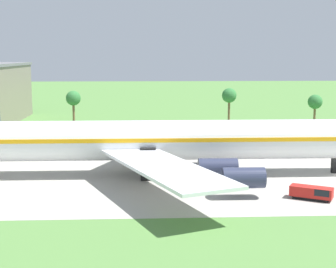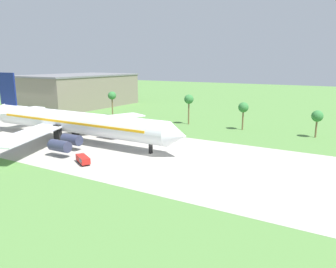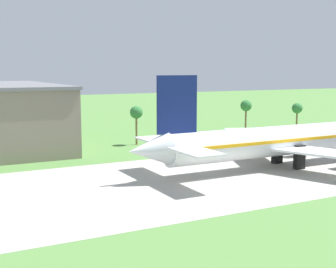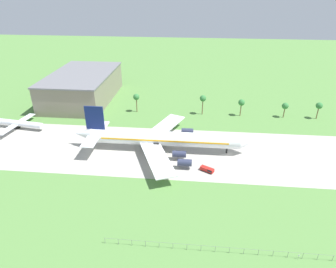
{
  "view_description": "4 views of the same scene",
  "coord_description": "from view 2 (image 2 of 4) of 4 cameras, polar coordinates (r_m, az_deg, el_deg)",
  "views": [
    {
      "loc": [
        -32.44,
        -81.96,
        19.68
      ],
      "look_at": [
        -28.42,
        0.74,
        6.83
      ],
      "focal_mm": 55.0,
      "sensor_mm": 36.0,
      "label": 1
    },
    {
      "loc": [
        45.66,
        -68.33,
        23.37
      ],
      "look_at": [
        4.67,
        0.74,
        5.83
      ],
      "focal_mm": 35.0,
      "sensor_mm": 36.0,
      "label": 2
    },
    {
      "loc": [
        -101.92,
        -76.67,
        21.23
      ],
      "look_at": [
        -61.51,
        0.74,
        9.07
      ],
      "focal_mm": 50.0,
      "sensor_mm": 36.0,
      "label": 3
    },
    {
      "loc": [
        -15.44,
        -116.31,
        68.86
      ],
      "look_at": [
        -27.3,
        5.0,
        6.0
      ],
      "focal_mm": 32.0,
      "sensor_mm": 36.0,
      "label": 4
    }
  ],
  "objects": [
    {
      "name": "ground_plane",
      "position": [
        85.44,
        -2.95,
        -3.57
      ],
      "size": [
        600.0,
        600.0,
        0.0
      ],
      "primitive_type": "plane",
      "color": "#517F3D"
    },
    {
      "name": "taxiway_strip",
      "position": [
        85.44,
        -2.95,
        -3.57
      ],
      "size": [
        320.0,
        44.0,
        0.02
      ],
      "color": "#A8A399",
      "rests_on": "ground_plane"
    },
    {
      "name": "jet_airliner",
      "position": [
        103.78,
        -16.59,
        2.04
      ],
      "size": [
        79.46,
        59.58,
        20.08
      ],
      "color": "white",
      "rests_on": "ground_plane"
    },
    {
      "name": "baggage_tug",
      "position": [
        79.87,
        -14.54,
        -4.36
      ],
      "size": [
        5.91,
        4.53,
        1.8
      ],
      "color": "black",
      "rests_on": "ground_plane"
    },
    {
      "name": "terminal_building",
      "position": [
        185.58,
        -15.33,
        7.32
      ],
      "size": [
        36.72,
        61.2,
        17.18
      ],
      "color": "slate",
      "rests_on": "ground_plane"
    },
    {
      "name": "palm_tree_row",
      "position": [
        115.79,
        17.13,
        4.17
      ],
      "size": [
        131.99,
        3.6,
        11.52
      ],
      "color": "brown",
      "rests_on": "ground_plane"
    }
  ]
}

